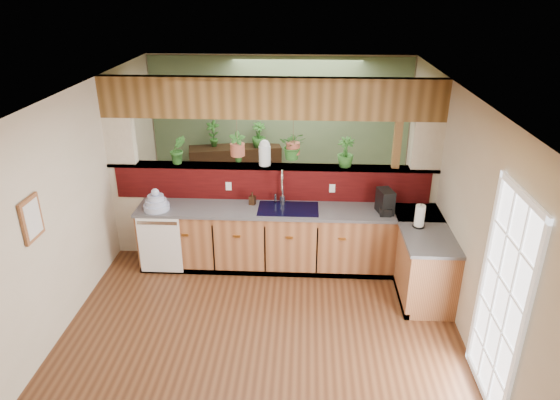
# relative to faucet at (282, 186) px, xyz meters

# --- Properties ---
(ground) EXTENTS (4.60, 7.00, 0.01)m
(ground) POSITION_rel_faucet_xyz_m (-0.16, -1.13, -1.18)
(ground) COLOR #502D18
(ground) RESTS_ON ground
(ceiling) EXTENTS (4.60, 7.00, 0.01)m
(ceiling) POSITION_rel_faucet_xyz_m (-0.16, -1.13, 1.42)
(ceiling) COLOR brown
(ceiling) RESTS_ON ground
(wall_back) EXTENTS (4.60, 0.02, 2.60)m
(wall_back) POSITION_rel_faucet_xyz_m (-0.16, 2.37, 0.12)
(wall_back) COLOR beige
(wall_back) RESTS_ON ground
(wall_left) EXTENTS (0.02, 7.00, 2.60)m
(wall_left) POSITION_rel_faucet_xyz_m (-2.46, -1.13, 0.12)
(wall_left) COLOR beige
(wall_left) RESTS_ON ground
(wall_right) EXTENTS (0.02, 7.00, 2.60)m
(wall_right) POSITION_rel_faucet_xyz_m (2.14, -1.13, 0.12)
(wall_right) COLOR beige
(wall_right) RESTS_ON ground
(pass_through_partition) EXTENTS (4.60, 0.21, 2.60)m
(pass_through_partition) POSITION_rel_faucet_xyz_m (-0.13, 0.22, 0.01)
(pass_through_partition) COLOR beige
(pass_through_partition) RESTS_ON ground
(pass_through_ledge) EXTENTS (4.60, 0.21, 0.04)m
(pass_through_ledge) POSITION_rel_faucet_xyz_m (-0.16, 0.22, 0.19)
(pass_through_ledge) COLOR brown
(pass_through_ledge) RESTS_ON ground
(header_beam) EXTENTS (4.60, 0.15, 0.55)m
(header_beam) POSITION_rel_faucet_xyz_m (-0.16, 0.22, 1.15)
(header_beam) COLOR brown
(header_beam) RESTS_ON ground
(sage_backwall) EXTENTS (4.55, 0.02, 2.55)m
(sage_backwall) POSITION_rel_faucet_xyz_m (-0.16, 2.35, 0.12)
(sage_backwall) COLOR #546C4A
(sage_backwall) RESTS_ON ground
(countertop) EXTENTS (4.14, 1.52, 0.90)m
(countertop) POSITION_rel_faucet_xyz_m (0.68, -0.26, -0.73)
(countertop) COLOR brown
(countertop) RESTS_ON ground
(dishwasher) EXTENTS (0.58, 0.03, 0.82)m
(dishwasher) POSITION_rel_faucet_xyz_m (-1.64, -0.46, -0.72)
(dishwasher) COLOR white
(dishwasher) RESTS_ON ground
(navy_sink) EXTENTS (0.82, 0.50, 0.18)m
(navy_sink) POSITION_rel_faucet_xyz_m (0.09, -0.15, -0.36)
(navy_sink) COLOR black
(navy_sink) RESTS_ON countertop
(french_door) EXTENTS (0.06, 1.02, 2.16)m
(french_door) POSITION_rel_faucet_xyz_m (2.11, -2.43, -0.13)
(french_door) COLOR white
(french_door) RESTS_ON ground
(framed_print) EXTENTS (0.04, 0.35, 0.45)m
(framed_print) POSITION_rel_faucet_xyz_m (-2.43, -1.93, 0.37)
(framed_print) COLOR brown
(framed_print) RESTS_ON wall_left
(faucet) EXTENTS (0.23, 0.23, 0.52)m
(faucet) POSITION_rel_faucet_xyz_m (0.00, 0.00, 0.00)
(faucet) COLOR #B7B7B2
(faucet) RESTS_ON countertop
(dish_stack) EXTENTS (0.35, 0.35, 0.31)m
(dish_stack) POSITION_rel_faucet_xyz_m (-1.69, -0.27, -0.18)
(dish_stack) COLOR #A1ACD0
(dish_stack) RESTS_ON countertop
(soap_dispenser) EXTENTS (0.10, 0.10, 0.18)m
(soap_dispenser) POSITION_rel_faucet_xyz_m (-0.41, -0.03, -0.19)
(soap_dispenser) COLOR #362113
(soap_dispenser) RESTS_ON countertop
(coffee_maker) EXTENTS (0.17, 0.29, 0.33)m
(coffee_maker) POSITION_rel_faucet_xyz_m (1.38, -0.21, -0.13)
(coffee_maker) COLOR black
(coffee_maker) RESTS_ON countertop
(paper_towel) EXTENTS (0.15, 0.15, 0.31)m
(paper_towel) POSITION_rel_faucet_xyz_m (1.75, -0.60, -0.13)
(paper_towel) COLOR black
(paper_towel) RESTS_ON countertop
(glass_jar) EXTENTS (0.16, 0.16, 0.36)m
(glass_jar) POSITION_rel_faucet_xyz_m (-0.25, 0.22, 0.39)
(glass_jar) COLOR silver
(glass_jar) RESTS_ON pass_through_ledge
(ledge_plant_left) EXTENTS (0.28, 0.26, 0.41)m
(ledge_plant_left) POSITION_rel_faucet_xyz_m (-1.46, 0.22, 0.42)
(ledge_plant_left) COLOR #23551D
(ledge_plant_left) RESTS_ON pass_through_ledge
(ledge_plant_right) EXTENTS (0.28, 0.28, 0.41)m
(ledge_plant_right) POSITION_rel_faucet_xyz_m (0.86, 0.22, 0.42)
(ledge_plant_right) COLOR #23551D
(ledge_plant_right) RESTS_ON pass_through_ledge
(hanging_plant_a) EXTENTS (0.25, 0.20, 0.55)m
(hanging_plant_a) POSITION_rel_faucet_xyz_m (-0.63, 0.22, 0.60)
(hanging_plant_a) COLOR brown
(hanging_plant_a) RESTS_ON header_beam
(hanging_plant_b) EXTENTS (0.38, 0.34, 0.52)m
(hanging_plant_b) POSITION_rel_faucet_xyz_m (0.14, 0.22, 0.68)
(hanging_plant_b) COLOR brown
(hanging_plant_b) RESTS_ON header_beam
(shelving_console) EXTENTS (1.67, 0.77, 1.08)m
(shelving_console) POSITION_rel_faucet_xyz_m (-0.94, 2.12, -0.68)
(shelving_console) COLOR black
(shelving_console) RESTS_ON ground
(shelf_plant_a) EXTENTS (0.27, 0.21, 0.47)m
(shelf_plant_a) POSITION_rel_faucet_xyz_m (-1.32, 2.12, 0.09)
(shelf_plant_a) COLOR #23551D
(shelf_plant_a) RESTS_ON shelving_console
(shelf_plant_b) EXTENTS (0.32, 0.32, 0.44)m
(shelf_plant_b) POSITION_rel_faucet_xyz_m (-0.51, 2.12, 0.08)
(shelf_plant_b) COLOR #23551D
(shelf_plant_b) RESTS_ON shelving_console
(floor_plant) EXTENTS (0.71, 0.62, 0.75)m
(floor_plant) POSITION_rel_faucet_xyz_m (0.84, 1.26, -0.80)
(floor_plant) COLOR #23551D
(floor_plant) RESTS_ON ground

